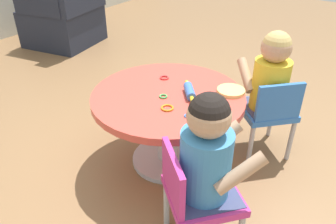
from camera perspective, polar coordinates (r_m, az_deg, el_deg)
The scene contains 13 objects.
ground_plane at distance 2.11m, azimuth 0.00°, elevation -8.24°, with size 10.00×10.00×0.00m, color olive.
craft_table at distance 1.90m, azimuth 0.00°, elevation 0.03°, with size 0.86×0.86×0.47m.
child_chair_left at distance 1.46m, azimuth 4.73°, elevation -13.98°, with size 0.42×0.42×0.54m.
seated_child_left at distance 1.33m, azimuth 6.80°, elevation -6.75°, with size 0.44×0.43×0.51m.
child_chair_right at distance 2.09m, azimuth 16.79°, elevation 0.08°, with size 0.42×0.42×0.54m.
seated_child_right at distance 2.02m, azimuth 17.28°, elevation 6.16°, with size 0.43×0.44×0.51m.
armchair_dark at distance 4.04m, azimuth -17.16°, elevation 15.31°, with size 0.82×0.84×0.85m.
rolling_pin at distance 1.82m, azimuth 3.72°, elevation 3.57°, with size 0.19×0.16×0.05m.
craft_scissors at distance 1.65m, azimuth 4.49°, elevation -0.56°, with size 0.08×0.14×0.01m.
playdough_blob_0 at distance 1.89m, azimuth 10.74°, elevation 3.59°, with size 0.16×0.16×0.02m, color #F2CC72.
cookie_cutter_0 at distance 1.80m, azimuth -0.72°, elevation 2.68°, with size 0.05×0.05×0.01m, color #4CB259.
cookie_cutter_1 at distance 1.70m, azimuth -0.12°, elevation 0.72°, with size 0.07×0.07×0.01m, color orange.
cookie_cutter_2 at distance 2.01m, azimuth -0.64°, elevation 5.92°, with size 0.06×0.06×0.01m, color red.
Camera 1 is at (-1.33, -0.92, 1.35)m, focal length 35.53 mm.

